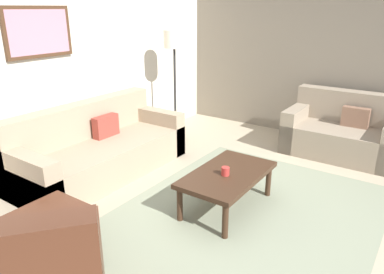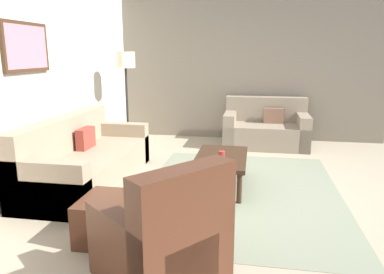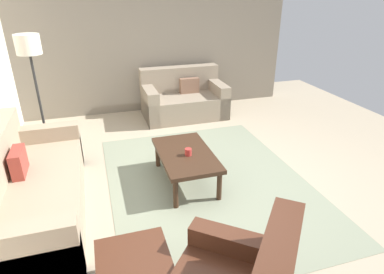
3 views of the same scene
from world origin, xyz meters
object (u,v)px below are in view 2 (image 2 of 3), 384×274
at_px(framed_artwork, 26,47).
at_px(coffee_table, 221,160).
at_px(couch_loveseat, 266,130).
at_px(cup, 222,154).
at_px(ottoman, 112,219).
at_px(armchair_leather, 166,243).
at_px(lamp_standing, 126,70).
at_px(couch_main, 82,161).

bearing_deg(framed_artwork, coffee_table, -78.04).
relative_size(couch_loveseat, framed_artwork, 1.79).
relative_size(coffee_table, cup, 12.68).
bearing_deg(framed_artwork, ottoman, -126.63).
distance_m(ottoman, coffee_table, 1.75).
xyz_separation_m(couch_loveseat, armchair_leather, (-4.36, 0.84, 0.01)).
relative_size(cup, lamp_standing, 0.05).
xyz_separation_m(couch_main, lamp_standing, (1.55, -0.09, 1.11)).
distance_m(ottoman, framed_artwork, 2.33).
height_order(cup, lamp_standing, lamp_standing).
height_order(couch_loveseat, lamp_standing, lamp_standing).
distance_m(couch_main, ottoman, 1.67).
relative_size(coffee_table, framed_artwork, 1.31).
distance_m(cup, framed_artwork, 2.65).
xyz_separation_m(couch_loveseat, lamp_standing, (-0.92, 2.35, 1.11)).
height_order(coffee_table, framed_artwork, framed_artwork).
bearing_deg(coffee_table, couch_main, 94.89).
bearing_deg(couch_main, couch_loveseat, -44.63).
bearing_deg(lamp_standing, couch_main, 176.74).
xyz_separation_m(lamp_standing, framed_artwork, (-1.87, 0.52, 0.35)).
bearing_deg(couch_loveseat, armchair_leather, 169.11).
distance_m(couch_loveseat, framed_artwork, 4.26).
relative_size(ottoman, lamp_standing, 0.33).
bearing_deg(ottoman, framed_artwork, 53.37).
distance_m(couch_main, framed_artwork, 1.56).
height_order(lamp_standing, framed_artwork, framed_artwork).
xyz_separation_m(couch_loveseat, ottoman, (-3.83, 1.48, -0.10)).
distance_m(couch_main, lamp_standing, 1.91).
bearing_deg(lamp_standing, ottoman, -163.26).
bearing_deg(coffee_table, lamp_standing, 51.17).
bearing_deg(framed_artwork, cup, -79.81).
relative_size(armchair_leather, coffee_table, 1.02).
relative_size(couch_loveseat, coffee_table, 1.37).
xyz_separation_m(coffee_table, cup, (-0.07, -0.01, 0.09)).
relative_size(couch_loveseat, ottoman, 2.69).
bearing_deg(couch_main, framed_artwork, 126.72).
height_order(ottoman, cup, cup).
relative_size(ottoman, framed_artwork, 0.67).
xyz_separation_m(ottoman, lamp_standing, (2.91, 0.88, 1.21)).
xyz_separation_m(coffee_table, lamp_standing, (1.40, 1.73, 1.05)).
bearing_deg(cup, framed_artwork, 100.19).
distance_m(couch_loveseat, cup, 2.47).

